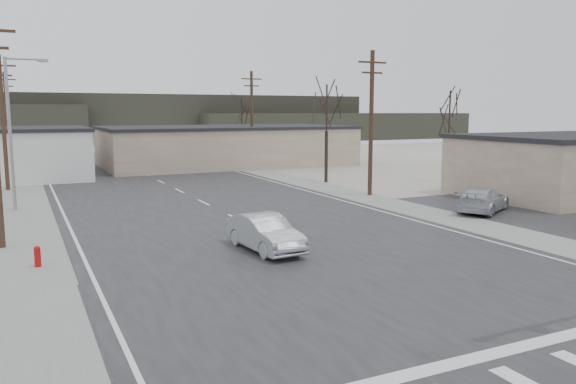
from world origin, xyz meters
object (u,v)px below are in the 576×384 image
object	(u,v)px
sedan_crossing	(265,233)
car_far_b	(74,161)
fire_hydrant	(38,257)
car_far_a	(166,161)
car_parked_silver	(483,200)

from	to	relation	value
sedan_crossing	car_far_b	bearing A→B (deg)	90.88
fire_hydrant	sedan_crossing	xyz separation A→B (m)	(8.79, -1.33, 0.35)
car_far_a	sedan_crossing	bearing A→B (deg)	88.25
car_far_b	car_parked_silver	xyz separation A→B (m)	(19.15, -38.09, -0.02)
sedan_crossing	car_far_a	size ratio (longest dim) A/B	0.98
fire_hydrant	car_parked_silver	xyz separation A→B (m)	(23.93, 1.58, 0.31)
car_far_b	sedan_crossing	bearing A→B (deg)	-95.00
fire_hydrant	car_far_b	size ratio (longest dim) A/B	0.20
fire_hydrant	car_far_b	bearing A→B (deg)	83.13
fire_hydrant	sedan_crossing	distance (m)	8.89
car_parked_silver	fire_hydrant	bearing A→B (deg)	64.54
car_far_a	car_parked_silver	world-z (taller)	car_parked_silver
sedan_crossing	fire_hydrant	bearing A→B (deg)	166.68
fire_hydrant	car_parked_silver	world-z (taller)	car_parked_silver
car_far_b	car_parked_silver	distance (m)	42.64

